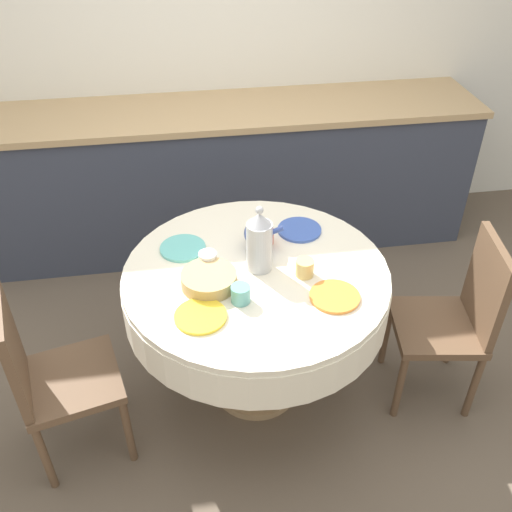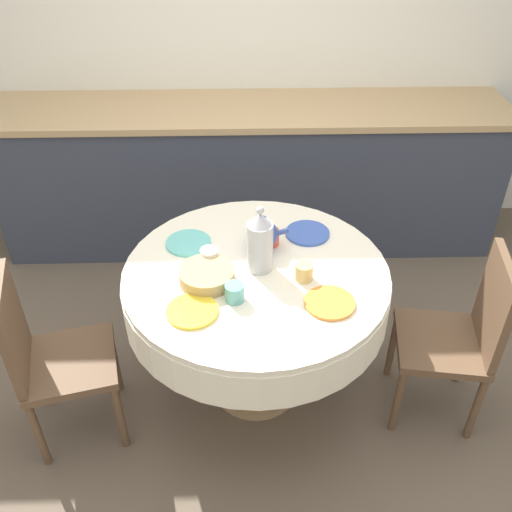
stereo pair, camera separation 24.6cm
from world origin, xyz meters
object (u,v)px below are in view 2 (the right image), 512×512
Objects in this scene: coffee_carafe at (260,242)px; teapot at (264,234)px; chair_right at (48,354)px; chair_left at (461,333)px.

coffee_carafe reaches higher than teapot.
chair_right is 1.08m from teapot.
coffee_carafe reaches higher than chair_left.
chair_right is at bearing 101.22° from chair_left.
chair_left is 2.85× the size of coffee_carafe.
coffee_carafe is at bearing 88.68° from chair_left.
chair_left is at bearing -19.29° from teapot.
teapot is at bearing 98.68° from chair_right.
chair_right is 1.04m from coffee_carafe.
teapot is (-0.89, 0.31, 0.35)m from chair_left.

